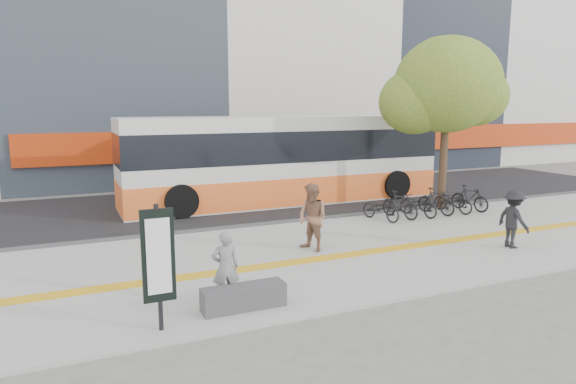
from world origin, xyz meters
name	(u,v)px	position (x,y,z in m)	size (l,w,h in m)	color
ground	(333,275)	(0.00, 0.00, 0.00)	(120.00, 120.00, 0.00)	#5F5F5B
sidewalk	(305,256)	(0.00, 1.50, 0.04)	(40.00, 7.00, 0.08)	gray
tactile_strip	(313,259)	(0.00, 1.00, 0.09)	(40.00, 0.45, 0.01)	gold
street	(221,205)	(0.00, 9.00, 0.03)	(40.00, 8.00, 0.06)	black
curb	(257,226)	(0.00, 5.00, 0.07)	(40.00, 0.25, 0.14)	#363639
bench	(244,297)	(-2.60, -1.20, 0.30)	(1.60, 0.45, 0.45)	#363639
signboard	(158,258)	(-4.20, -1.51, 1.37)	(0.55, 0.10, 2.20)	black
street_tree	(444,87)	(7.18, 4.82, 4.51)	(4.40, 3.80, 6.31)	#332117
bus	(285,162)	(2.51, 8.50, 1.65)	(12.73, 3.02, 3.39)	silver
bicycle_row	(426,203)	(5.94, 4.00, 0.52)	(4.71, 1.66, 0.92)	black
seated_woman	(225,268)	(-2.84, -0.85, 0.81)	(0.53, 0.35, 1.46)	black
pedestrian_tan	(312,218)	(0.34, 1.74, 0.97)	(0.87, 0.68, 1.79)	#865D46
pedestrian_dark	(513,219)	(5.41, -0.20, 0.87)	(1.02, 0.58, 1.57)	black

